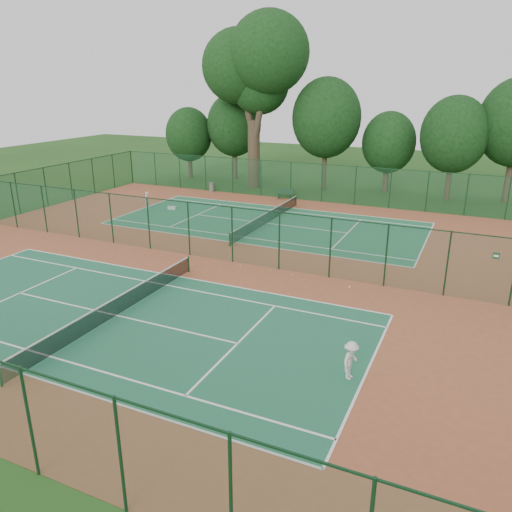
# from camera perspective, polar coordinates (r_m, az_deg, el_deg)

# --- Properties ---
(ground) EXTENTS (120.00, 120.00, 0.00)m
(ground) POSITION_cam_1_polar(r_m,az_deg,el_deg) (31.51, -5.18, -0.27)
(ground) COLOR #1E4816
(ground) RESTS_ON ground
(red_pad) EXTENTS (40.00, 36.00, 0.01)m
(red_pad) POSITION_cam_1_polar(r_m,az_deg,el_deg) (31.51, -5.18, -0.26)
(red_pad) COLOR brown
(red_pad) RESTS_ON ground
(court_near) EXTENTS (23.77, 10.97, 0.01)m
(court_near) POSITION_cam_1_polar(r_m,az_deg,el_deg) (24.72, -15.59, -6.58)
(court_near) COLOR #1E6142
(court_near) RESTS_ON red_pad
(court_far) EXTENTS (23.77, 10.97, 0.01)m
(court_far) POSITION_cam_1_polar(r_m,az_deg,el_deg) (39.19, 1.33, 3.76)
(court_far) COLOR #216840
(court_far) RESTS_ON red_pad
(fence_north) EXTENTS (40.00, 0.09, 3.50)m
(fence_north) POSITION_cam_1_polar(r_m,az_deg,el_deg) (46.99, 5.76, 8.46)
(fence_north) COLOR #174729
(fence_north) RESTS_ON ground
(fence_divider) EXTENTS (40.00, 0.09, 3.50)m
(fence_divider) POSITION_cam_1_polar(r_m,az_deg,el_deg) (30.97, -5.28, 2.81)
(fence_divider) COLOR #17452B
(fence_divider) RESTS_ON ground
(tennis_net_near) EXTENTS (0.10, 12.90, 0.97)m
(tennis_net_near) POSITION_cam_1_polar(r_m,az_deg,el_deg) (24.50, -15.70, -5.46)
(tennis_net_near) COLOR #163D1D
(tennis_net_near) RESTS_ON ground
(tennis_net_far) EXTENTS (0.10, 12.90, 0.97)m
(tennis_net_far) POSITION_cam_1_polar(r_m,az_deg,el_deg) (39.05, 1.34, 4.51)
(tennis_net_far) COLOR #14371C
(tennis_net_far) RESTS_ON ground
(player_near) EXTENTS (0.71, 1.06, 1.51)m
(player_near) POSITION_cam_1_polar(r_m,az_deg,el_deg) (19.14, 10.78, -11.63)
(player_near) COLOR silver
(player_near) RESTS_ON court_near
(player_far) EXTENTS (0.54, 0.64, 1.50)m
(player_far) POSITION_cam_1_polar(r_m,az_deg,el_deg) (44.52, -12.38, 6.21)
(player_far) COLOR silver
(player_far) RESTS_ON court_far
(trash_bin) EXTENTS (0.54, 0.54, 0.92)m
(trash_bin) POSITION_cam_1_polar(r_m,az_deg,el_deg) (50.88, -5.09, 7.84)
(trash_bin) COLOR slate
(trash_bin) RESTS_ON red_pad
(bench) EXTENTS (1.71, 0.79, 1.01)m
(bench) POSITION_cam_1_polar(r_m,az_deg,el_deg) (47.40, 3.36, 7.11)
(bench) COLOR #13371F
(bench) RESTS_ON red_pad
(kit_bag) EXTENTS (0.74, 0.36, 0.27)m
(kit_bag) POSITION_cam_1_polar(r_m,az_deg,el_deg) (44.16, -9.58, 5.45)
(kit_bag) COLOR silver
(kit_bag) RESTS_ON red_pad
(stray_ball_a) EXTENTS (0.07, 0.07, 0.07)m
(stray_ball_a) POSITION_cam_1_polar(r_m,az_deg,el_deg) (29.27, 1.60, -1.65)
(stray_ball_a) COLOR gold
(stray_ball_a) RESTS_ON red_pad
(stray_ball_b) EXTENTS (0.06, 0.06, 0.06)m
(stray_ball_b) POSITION_cam_1_polar(r_m,az_deg,el_deg) (28.71, 4.19, -2.13)
(stray_ball_b) COLOR #D9F238
(stray_ball_b) RESTS_ON red_pad
(stray_ball_c) EXTENTS (0.07, 0.07, 0.07)m
(stray_ball_c) POSITION_cam_1_polar(r_m,az_deg,el_deg) (29.96, -1.81, -1.15)
(stray_ball_c) COLOR #E2F238
(stray_ball_c) RESTS_ON red_pad
(big_tree) EXTENTS (11.08, 8.11, 17.02)m
(big_tree) POSITION_cam_1_polar(r_m,az_deg,el_deg) (52.24, -0.03, 20.99)
(big_tree) COLOR #3C2E20
(big_tree) RESTS_ON ground
(evergreen_row) EXTENTS (39.00, 5.00, 12.00)m
(evergreen_row) POSITION_cam_1_polar(r_m,az_deg,el_deg) (53.03, 8.45, 7.65)
(evergreen_row) COLOR black
(evergreen_row) RESTS_ON ground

